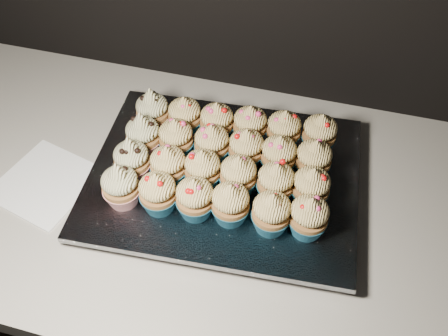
% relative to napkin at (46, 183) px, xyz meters
% --- Properties ---
extents(cabinet, '(2.40, 0.60, 0.86)m').
position_rel_napkin_xyz_m(cabinet, '(0.39, 0.06, -0.47)').
color(cabinet, black).
rests_on(cabinet, ground).
extents(worktop, '(2.44, 0.64, 0.04)m').
position_rel_napkin_xyz_m(worktop, '(0.39, 0.06, -0.02)').
color(worktop, beige).
rests_on(worktop, cabinet).
extents(napkin, '(0.19, 0.19, 0.00)m').
position_rel_napkin_xyz_m(napkin, '(0.00, 0.00, 0.00)').
color(napkin, white).
rests_on(napkin, worktop).
extents(baking_tray, '(0.46, 0.36, 0.02)m').
position_rel_napkin_xyz_m(baking_tray, '(0.32, 0.08, 0.01)').
color(baking_tray, black).
rests_on(baking_tray, worktop).
extents(foil_lining, '(0.49, 0.40, 0.01)m').
position_rel_napkin_xyz_m(foil_lining, '(0.32, 0.08, 0.03)').
color(foil_lining, silver).
rests_on(foil_lining, baking_tray).
extents(cupcake_0, '(0.06, 0.06, 0.10)m').
position_rel_napkin_xyz_m(cupcake_0, '(0.17, -0.02, 0.07)').
color(cupcake_0, '#A4161B').
rests_on(cupcake_0, foil_lining).
extents(cupcake_1, '(0.06, 0.06, 0.08)m').
position_rel_napkin_xyz_m(cupcake_1, '(0.23, -0.02, 0.07)').
color(cupcake_1, '#1A5D7B').
rests_on(cupcake_1, foil_lining).
extents(cupcake_2, '(0.06, 0.06, 0.08)m').
position_rel_napkin_xyz_m(cupcake_2, '(0.29, -0.01, 0.07)').
color(cupcake_2, '#1A5D7B').
rests_on(cupcake_2, foil_lining).
extents(cupcake_3, '(0.06, 0.06, 0.08)m').
position_rel_napkin_xyz_m(cupcake_3, '(0.35, -0.01, 0.07)').
color(cupcake_3, '#1A5D7B').
rests_on(cupcake_3, foil_lining).
extents(cupcake_4, '(0.06, 0.06, 0.08)m').
position_rel_napkin_xyz_m(cupcake_4, '(0.42, -0.01, 0.07)').
color(cupcake_4, '#1A5D7B').
rests_on(cupcake_4, foil_lining).
extents(cupcake_5, '(0.06, 0.06, 0.08)m').
position_rel_napkin_xyz_m(cupcake_5, '(0.47, 0.00, 0.07)').
color(cupcake_5, '#1A5D7B').
rests_on(cupcake_5, foil_lining).
extents(cupcake_6, '(0.06, 0.06, 0.10)m').
position_rel_napkin_xyz_m(cupcake_6, '(0.16, 0.04, 0.07)').
color(cupcake_6, '#A4161B').
rests_on(cupcake_6, foil_lining).
extents(cupcake_7, '(0.06, 0.06, 0.08)m').
position_rel_napkin_xyz_m(cupcake_7, '(0.23, 0.04, 0.07)').
color(cupcake_7, '#1A5D7B').
rests_on(cupcake_7, foil_lining).
extents(cupcake_8, '(0.06, 0.06, 0.08)m').
position_rel_napkin_xyz_m(cupcake_8, '(0.29, 0.05, 0.07)').
color(cupcake_8, '#1A5D7B').
rests_on(cupcake_8, foil_lining).
extents(cupcake_9, '(0.06, 0.06, 0.08)m').
position_rel_napkin_xyz_m(cupcake_9, '(0.35, 0.05, 0.07)').
color(cupcake_9, '#1A5D7B').
rests_on(cupcake_9, foil_lining).
extents(cupcake_10, '(0.06, 0.06, 0.08)m').
position_rel_napkin_xyz_m(cupcake_10, '(0.41, 0.05, 0.07)').
color(cupcake_10, '#1A5D7B').
rests_on(cupcake_10, foil_lining).
extents(cupcake_11, '(0.06, 0.06, 0.08)m').
position_rel_napkin_xyz_m(cupcake_11, '(0.47, 0.06, 0.07)').
color(cupcake_11, '#1A5D7B').
rests_on(cupcake_11, foil_lining).
extents(cupcake_12, '(0.06, 0.06, 0.10)m').
position_rel_napkin_xyz_m(cupcake_12, '(0.16, 0.10, 0.07)').
color(cupcake_12, '#A4161B').
rests_on(cupcake_12, foil_lining).
extents(cupcake_13, '(0.06, 0.06, 0.08)m').
position_rel_napkin_xyz_m(cupcake_13, '(0.22, 0.11, 0.07)').
color(cupcake_13, '#1A5D7B').
rests_on(cupcake_13, foil_lining).
extents(cupcake_14, '(0.06, 0.06, 0.08)m').
position_rel_napkin_xyz_m(cupcake_14, '(0.28, 0.11, 0.07)').
color(cupcake_14, '#1A5D7B').
rests_on(cupcake_14, foil_lining).
extents(cupcake_15, '(0.06, 0.06, 0.08)m').
position_rel_napkin_xyz_m(cupcake_15, '(0.35, 0.12, 0.07)').
color(cupcake_15, '#1A5D7B').
rests_on(cupcake_15, foil_lining).
extents(cupcake_16, '(0.06, 0.06, 0.08)m').
position_rel_napkin_xyz_m(cupcake_16, '(0.40, 0.12, 0.07)').
color(cupcake_16, '#1A5D7B').
rests_on(cupcake_16, foil_lining).
extents(cupcake_17, '(0.06, 0.06, 0.08)m').
position_rel_napkin_xyz_m(cupcake_17, '(0.46, 0.12, 0.07)').
color(cupcake_17, '#1A5D7B').
rests_on(cupcake_17, foil_lining).
extents(cupcake_18, '(0.06, 0.06, 0.10)m').
position_rel_napkin_xyz_m(cupcake_18, '(0.15, 0.16, 0.07)').
color(cupcake_18, '#A4161B').
rests_on(cupcake_18, foil_lining).
extents(cupcake_19, '(0.06, 0.06, 0.08)m').
position_rel_napkin_xyz_m(cupcake_19, '(0.22, 0.17, 0.07)').
color(cupcake_19, '#1A5D7B').
rests_on(cupcake_19, foil_lining).
extents(cupcake_20, '(0.06, 0.06, 0.08)m').
position_rel_napkin_xyz_m(cupcake_20, '(0.28, 0.17, 0.07)').
color(cupcake_20, '#1A5D7B').
rests_on(cupcake_20, foil_lining).
extents(cupcake_21, '(0.06, 0.06, 0.08)m').
position_rel_napkin_xyz_m(cupcake_21, '(0.34, 0.17, 0.07)').
color(cupcake_21, '#1A5D7B').
rests_on(cupcake_21, foil_lining).
extents(cupcake_22, '(0.06, 0.06, 0.08)m').
position_rel_napkin_xyz_m(cupcake_22, '(0.40, 0.18, 0.07)').
color(cupcake_22, '#1A5D7B').
rests_on(cupcake_22, foil_lining).
extents(cupcake_23, '(0.06, 0.06, 0.08)m').
position_rel_napkin_xyz_m(cupcake_23, '(0.46, 0.19, 0.07)').
color(cupcake_23, '#1A5D7B').
rests_on(cupcake_23, foil_lining).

